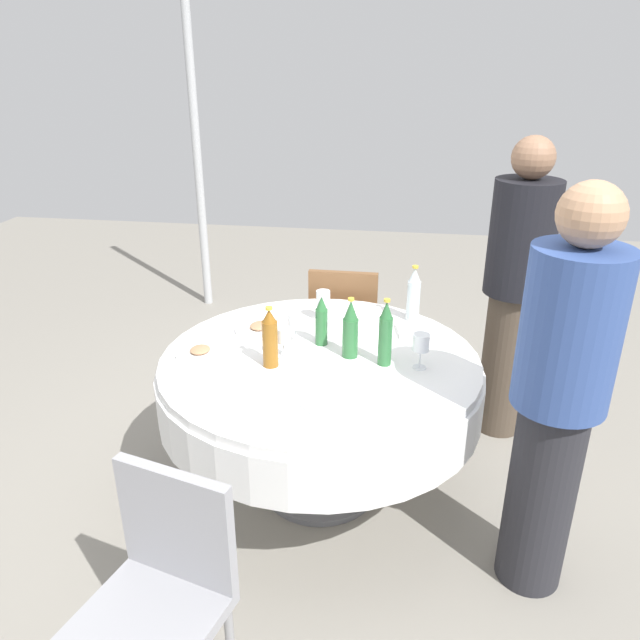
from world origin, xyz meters
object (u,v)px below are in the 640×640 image
(chair_far, at_px, (344,321))
(plate_front, at_px, (260,328))
(bottle_amber_mid, at_px, (270,339))
(wine_glass_mid, at_px, (295,323))
(bottle_clear_left, at_px, (414,295))
(bottle_green_south, at_px, (350,330))
(wine_glass_far, at_px, (283,336))
(bottle_green_north, at_px, (385,334))
(chair_east, at_px, (161,586))
(wine_glass_east, at_px, (421,344))
(bottle_green_inner, at_px, (321,321))
(dining_table, at_px, (320,385))
(wine_glass_inner, at_px, (323,299))
(person_left, at_px, (515,288))
(plate_outer, at_px, (200,352))
(person_north, at_px, (558,396))

(chair_far, bearing_deg, plate_front, -116.46)
(bottle_amber_mid, xyz_separation_m, wine_glass_mid, (-0.24, 0.06, -0.02))
(chair_far, bearing_deg, bottle_clear_left, -46.40)
(bottle_clear_left, height_order, bottle_green_south, bottle_clear_left)
(bottle_clear_left, relative_size, wine_glass_far, 2.00)
(bottle_green_north, distance_m, chair_east, 1.33)
(wine_glass_mid, bearing_deg, wine_glass_east, 74.55)
(bottle_green_south, relative_size, wine_glass_far, 1.94)
(bottle_green_inner, bearing_deg, wine_glass_east, 69.32)
(chair_east, bearing_deg, dining_table, -90.00)
(wine_glass_inner, bearing_deg, wine_glass_east, 47.15)
(bottle_green_north, relative_size, person_left, 0.19)
(person_left, xyz_separation_m, chair_east, (1.87, -1.25, -0.35))
(bottle_green_inner, relative_size, chair_east, 0.29)
(bottle_amber_mid, relative_size, person_left, 0.17)
(bottle_amber_mid, relative_size, wine_glass_far, 1.91)
(wine_glass_far, bearing_deg, dining_table, 100.69)
(plate_front, distance_m, plate_outer, 0.37)
(bottle_clear_left, height_order, bottle_amber_mid, bottle_clear_left)
(wine_glass_far, bearing_deg, wine_glass_east, 89.23)
(bottle_clear_left, bearing_deg, person_left, 112.07)
(bottle_amber_mid, height_order, chair_east, bottle_amber_mid)
(plate_front, relative_size, chair_east, 0.29)
(wine_glass_inner, bearing_deg, wine_glass_mid, -16.79)
(wine_glass_mid, bearing_deg, plate_front, -120.38)
(person_north, height_order, chair_far, person_north)
(bottle_clear_left, distance_m, wine_glass_far, 0.78)
(bottle_clear_left, relative_size, plate_outer, 1.31)
(plate_front, bearing_deg, bottle_green_north, 67.20)
(bottle_green_north, xyz_separation_m, bottle_green_inner, (-0.16, -0.31, -0.03))
(plate_front, distance_m, person_north, 1.44)
(bottle_green_south, xyz_separation_m, chair_east, (1.18, -0.44, -0.35))
(bottle_amber_mid, relative_size, chair_far, 0.32)
(wine_glass_far, height_order, person_left, person_left)
(bottle_green_north, bearing_deg, plate_front, -112.80)
(bottle_green_north, height_order, bottle_clear_left, bottle_green_north)
(bottle_green_north, xyz_separation_m, wine_glass_far, (0.01, -0.45, -0.04))
(chair_far, bearing_deg, bottle_green_north, -72.81)
(wine_glass_mid, bearing_deg, plate_outer, -65.39)
(bottle_green_south, bearing_deg, plate_front, -114.17)
(bottle_amber_mid, distance_m, wine_glass_inner, 0.56)
(bottle_clear_left, xyz_separation_m, person_north, (0.91, 0.53, -0.02))
(plate_front, relative_size, person_north, 0.15)
(bottle_green_south, relative_size, wine_glass_inner, 1.77)
(bottle_clear_left, relative_size, person_north, 0.18)
(bottle_green_north, height_order, wine_glass_far, bottle_green_north)
(dining_table, relative_size, bottle_green_north, 4.78)
(bottle_amber_mid, distance_m, bottle_green_inner, 0.31)
(bottle_green_south, xyz_separation_m, plate_front, (-0.21, -0.47, -0.12))
(bottle_clear_left, height_order, person_north, person_north)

